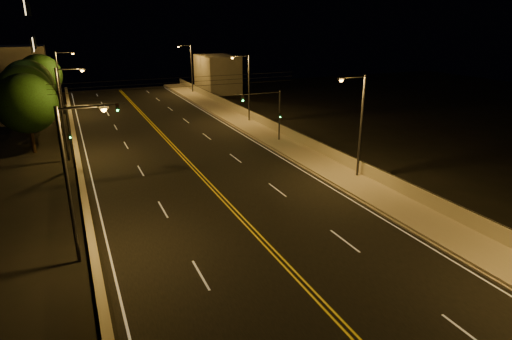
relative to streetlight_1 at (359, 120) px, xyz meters
name	(u,v)px	position (x,y,z in m)	size (l,w,h in m)	color
road	(221,197)	(-11.51, 0.87, -4.99)	(18.00, 120.00, 0.02)	black
sidewalk	(341,175)	(-0.71, 0.87, -4.85)	(3.60, 120.00, 0.30)	gray
curb	(322,179)	(-2.58, 0.87, -4.93)	(0.14, 120.00, 0.15)	gray
parapet_wall	(358,165)	(0.94, 0.87, -4.20)	(0.30, 120.00, 1.00)	#AAA18E
jersey_barrier	(87,214)	(-20.94, 0.87, -4.59)	(0.45, 120.00, 0.82)	#AAA18E
distant_building_right	(217,74)	(4.99, 49.05, -1.69)	(6.00, 10.00, 6.62)	gray
distant_building_left	(23,71)	(-27.51, 59.85, -0.75)	(8.00, 8.00, 8.50)	gray
parapet_rail	(358,160)	(0.94, 0.87, -3.67)	(0.06, 0.06, 120.00)	black
lane_markings	(221,197)	(-11.51, 0.79, -4.98)	(17.32, 116.00, 0.00)	silver
streetlight_1	(359,120)	(0.00, 0.00, 0.00)	(2.55, 0.28, 8.61)	#2D2D33
streetlight_2	(247,84)	(0.00, 23.07, 0.00)	(2.55, 0.28, 8.61)	#2D2D33
streetlight_3	(190,65)	(0.00, 49.48, 0.00)	(2.55, 0.28, 8.61)	#2D2D33
streetlight_4	(72,175)	(-21.41, -4.57, 0.00)	(2.55, 0.28, 8.61)	#2D2D33
streetlight_5	(65,108)	(-21.41, 15.27, 0.00)	(2.55, 0.28, 8.61)	#2D2D33
streetlight_6	(61,78)	(-21.41, 38.73, 0.00)	(2.55, 0.28, 8.61)	#2D2D33
traffic_signal_right	(271,110)	(-1.56, 12.89, -1.38)	(5.11, 0.31, 5.67)	#2D2D33
traffic_signal_left	(82,127)	(-20.26, 12.89, -1.38)	(5.11, 0.31, 5.67)	#2D2D33
overhead_wires	(183,82)	(-11.51, 10.37, 2.40)	(22.00, 0.03, 0.83)	black
tree_0	(26,104)	(-24.78, 19.40, -0.05)	(5.80, 5.80, 7.86)	black
tree_1	(25,92)	(-25.33, 27.00, 0.04)	(5.90, 5.90, 8.00)	black
tree_2	(28,84)	(-25.27, 33.34, 0.11)	(5.98, 5.98, 8.11)	black
tree_3	(40,75)	(-24.15, 42.41, 0.14)	(6.02, 6.02, 8.15)	black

